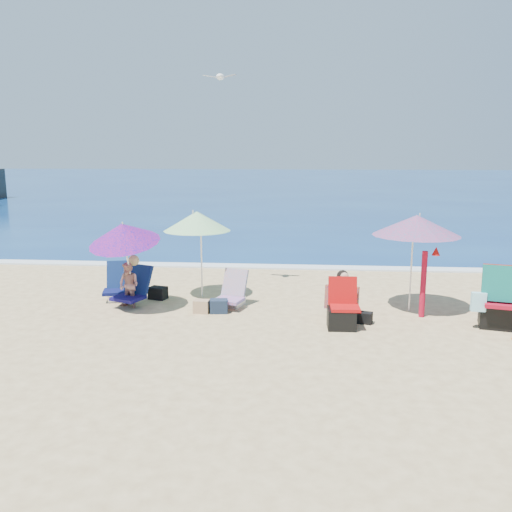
# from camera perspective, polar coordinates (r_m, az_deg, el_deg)

# --- Properties ---
(ground) EXTENTS (120.00, 120.00, 0.00)m
(ground) POSITION_cam_1_polar(r_m,az_deg,el_deg) (9.13, 1.35, -8.02)
(ground) COLOR #D8BC84
(ground) RESTS_ON ground
(sea) EXTENTS (120.00, 80.00, 0.12)m
(sea) POSITION_cam_1_polar(r_m,az_deg,el_deg) (53.71, 4.37, 7.74)
(sea) COLOR navy
(sea) RESTS_ON ground
(foam) EXTENTS (120.00, 0.50, 0.04)m
(foam) POSITION_cam_1_polar(r_m,az_deg,el_deg) (14.04, 2.65, -1.16)
(foam) COLOR white
(foam) RESTS_ON ground
(umbrella_turquoise) EXTENTS (1.73, 1.73, 1.86)m
(umbrella_turquoise) POSITION_cam_1_polar(r_m,az_deg,el_deg) (10.40, 16.69, 3.15)
(umbrella_turquoise) COLOR white
(umbrella_turquoise) RESTS_ON ground
(umbrella_striped) EXTENTS (1.57, 1.57, 1.83)m
(umbrella_striped) POSITION_cam_1_polar(r_m,az_deg,el_deg) (10.97, -6.29, 3.70)
(umbrella_striped) COLOR white
(umbrella_striped) RESTS_ON ground
(umbrella_blue) EXTENTS (1.57, 1.62, 1.82)m
(umbrella_blue) POSITION_cam_1_polar(r_m,az_deg,el_deg) (10.27, -13.94, 2.36)
(umbrella_blue) COLOR silver
(umbrella_blue) RESTS_ON ground
(furled_umbrella) EXTENTS (0.29, 0.40, 1.35)m
(furled_umbrella) POSITION_cam_1_polar(r_m,az_deg,el_deg) (10.15, 17.60, -2.24)
(furled_umbrella) COLOR #A70B23
(furled_umbrella) RESTS_ON ground
(chair_navy) EXTENTS (0.72, 0.81, 0.75)m
(chair_navy) POSITION_cam_1_polar(r_m,az_deg,el_deg) (11.38, -14.20, -3.47)
(chair_navy) COLOR #0C1243
(chair_navy) RESTS_ON ground
(chair_rainbow) EXTENTS (0.68, 0.85, 0.70)m
(chair_rainbow) POSITION_cam_1_polar(r_m,az_deg,el_deg) (10.57, -2.68, -4.32)
(chair_rainbow) COLOR #EC5369
(chair_rainbow) RESTS_ON ground
(camp_chair_left) EXTENTS (0.55, 0.51, 0.86)m
(camp_chair_left) POSITION_cam_1_polar(r_m,az_deg,el_deg) (9.35, 9.13, -6.04)
(camp_chair_left) COLOR #B00C0C
(camp_chair_left) RESTS_ON ground
(camp_chair_right) EXTENTS (0.90, 0.81, 1.12)m
(camp_chair_right) POSITION_cam_1_polar(r_m,az_deg,el_deg) (10.12, 24.33, -4.74)
(camp_chair_right) COLOR #A20B1F
(camp_chair_right) RESTS_ON ground
(person_center) EXTENTS (0.65, 0.55, 0.88)m
(person_center) POSITION_cam_1_polar(r_m,az_deg,el_deg) (9.81, 9.24, -4.22)
(person_center) COLOR tan
(person_center) RESTS_ON ground
(person_left) EXTENTS (0.76, 0.91, 0.99)m
(person_left) POSITION_cam_1_polar(r_m,az_deg,el_deg) (10.71, -13.23, -2.94)
(person_left) COLOR tan
(person_left) RESTS_ON ground
(bag_navy_a) EXTENTS (0.35, 0.27, 0.25)m
(bag_navy_a) POSITION_cam_1_polar(r_m,az_deg,el_deg) (10.15, -3.97, -5.34)
(bag_navy_a) COLOR #1B273B
(bag_navy_a) RESTS_ON ground
(bag_black_a) EXTENTS (0.40, 0.34, 0.25)m
(bag_black_a) POSITION_cam_1_polar(r_m,az_deg,el_deg) (11.24, -10.38, -3.88)
(bag_black_a) COLOR black
(bag_black_a) RESTS_ON ground
(bag_tan) EXTENTS (0.30, 0.23, 0.25)m
(bag_tan) POSITION_cam_1_polar(r_m,az_deg,el_deg) (10.17, -5.81, -5.36)
(bag_tan) COLOR tan
(bag_tan) RESTS_ON ground
(bag_black_b) EXTENTS (0.30, 0.25, 0.20)m
(bag_black_b) POSITION_cam_1_polar(r_m,az_deg,el_deg) (9.71, 11.47, -6.45)
(bag_black_b) COLOR black
(bag_black_b) RESTS_ON ground
(seagull) EXTENTS (0.71, 0.35, 0.13)m
(seagull) POSITION_cam_1_polar(r_m,az_deg,el_deg) (11.59, -3.83, 18.48)
(seagull) COLOR white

